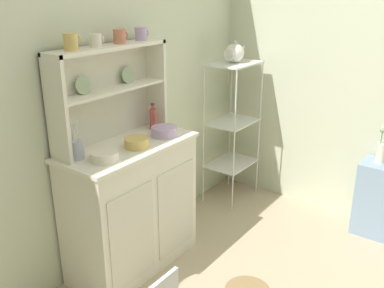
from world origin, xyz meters
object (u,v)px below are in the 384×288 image
object	(u,v)px
hutch_cabinet	(132,205)
flower_vase	(381,150)
bowl_mixing_large	(105,156)
jam_bottle	(153,118)
utensil_jar	(77,149)
bakers_rack	(233,117)
cup_gold_0	(71,42)
hutch_shelf_unit	(107,86)
porcelain_teapot	(235,53)

from	to	relation	value
hutch_cabinet	flower_vase	xyz separation A→B (m)	(1.43, -1.22, 0.23)
bowl_mixing_large	jam_bottle	world-z (taller)	jam_bottle
bowl_mixing_large	utensil_jar	world-z (taller)	utensil_jar
bakers_rack	cup_gold_0	size ratio (longest dim) A/B	13.18
hutch_cabinet	utensil_jar	xyz separation A→B (m)	(-0.34, 0.08, 0.50)
hutch_shelf_unit	flower_vase	size ratio (longest dim) A/B	2.94
bowl_mixing_large	utensil_jar	bearing A→B (deg)	115.55
hutch_cabinet	bakers_rack	size ratio (longest dim) A/B	0.75
bakers_rack	jam_bottle	world-z (taller)	bakers_rack
cup_gold_0	flower_vase	world-z (taller)	cup_gold_0
bakers_rack	jam_bottle	distance (m)	0.95
bowl_mixing_large	flower_vase	distance (m)	2.07
bakers_rack	bowl_mixing_large	world-z (taller)	bakers_rack
bowl_mixing_large	utensil_jar	size ratio (longest dim) A/B	0.70
porcelain_teapot	jam_bottle	bearing A→B (deg)	173.88
bowl_mixing_large	hutch_cabinet	bearing A→B (deg)	15.12
cup_gold_0	utensil_jar	bearing A→B (deg)	-146.35
bakers_rack	cup_gold_0	distance (m)	1.74
hutch_cabinet	hutch_shelf_unit	size ratio (longest dim) A/B	1.08
cup_gold_0	porcelain_teapot	size ratio (longest dim) A/B	0.38
hutch_shelf_unit	bowl_mixing_large	bearing A→B (deg)	-139.14
cup_gold_0	bowl_mixing_large	xyz separation A→B (m)	(0.01, -0.20, -0.64)
hutch_shelf_unit	porcelain_teapot	bearing A→B (deg)	-7.82
jam_bottle	porcelain_teapot	bearing A→B (deg)	-6.12
hutch_shelf_unit	flower_vase	distance (m)	2.07
jam_bottle	bakers_rack	bearing A→B (deg)	-6.11
hutch_cabinet	hutch_shelf_unit	bearing A→B (deg)	90.00
bowl_mixing_large	utensil_jar	distance (m)	0.17
jam_bottle	porcelain_teapot	world-z (taller)	porcelain_teapot
hutch_shelf_unit	bowl_mixing_large	world-z (taller)	hutch_shelf_unit
jam_bottle	flower_vase	xyz separation A→B (m)	(1.09, -1.30, -0.28)
bakers_rack	utensil_jar	size ratio (longest dim) A/B	5.30
hutch_shelf_unit	porcelain_teapot	size ratio (longest dim) A/B	3.51
jam_bottle	utensil_jar	size ratio (longest dim) A/B	0.79
utensil_jar	flower_vase	size ratio (longest dim) A/B	0.80
hutch_shelf_unit	bakers_rack	bearing A→B (deg)	-7.81
hutch_shelf_unit	bakers_rack	distance (m)	1.37
flower_vase	jam_bottle	bearing A→B (deg)	129.82
bakers_rack	utensil_jar	bearing A→B (deg)	176.77
utensil_jar	flower_vase	world-z (taller)	utensil_jar
hutch_cabinet	cup_gold_0	bearing A→B (deg)	156.22
hutch_shelf_unit	bakers_rack	world-z (taller)	hutch_shelf_unit
porcelain_teapot	flower_vase	world-z (taller)	porcelain_teapot
bakers_rack	flower_vase	world-z (taller)	bakers_rack
porcelain_teapot	hutch_cabinet	bearing A→B (deg)	179.41
utensil_jar	bakers_rack	bearing A→B (deg)	-3.23
bakers_rack	cup_gold_0	world-z (taller)	cup_gold_0
hutch_cabinet	utensil_jar	size ratio (longest dim) A/B	3.97
cup_gold_0	jam_bottle	world-z (taller)	cup_gold_0
cup_gold_0	jam_bottle	bearing A→B (deg)	-3.32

